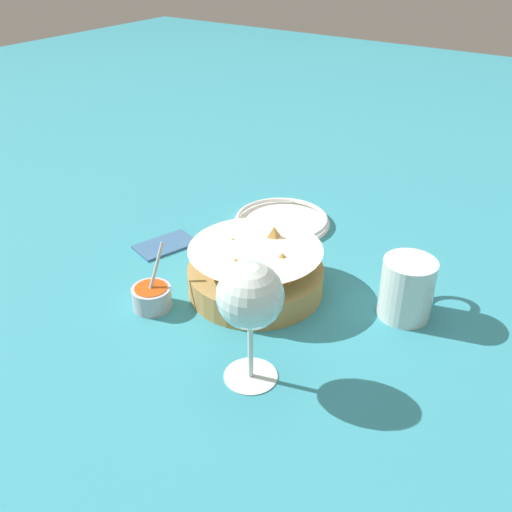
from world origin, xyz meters
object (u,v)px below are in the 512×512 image
beer_mug (407,290)px  side_plate (282,220)px  wine_glass (250,299)px  sauce_cup (152,296)px  food_basket (256,271)px

beer_mug → side_plate: bearing=65.3°
wine_glass → beer_mug: (0.23, -0.11, -0.08)m
sauce_cup → side_plate: bearing=-2.7°
sauce_cup → side_plate: size_ratio=0.54×
food_basket → side_plate: food_basket is taller
wine_glass → side_plate: bearing=27.0°
sauce_cup → beer_mug: 0.37m
wine_glass → beer_mug: wine_glass is taller
wine_glass → side_plate: size_ratio=0.91×
beer_mug → wine_glass: bearing=155.3°
food_basket → side_plate: size_ratio=1.15×
beer_mug → side_plate: beer_mug is taller
sauce_cup → beer_mug: sauce_cup is taller
wine_glass → beer_mug: 0.27m
food_basket → side_plate: (0.21, 0.09, -0.03)m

